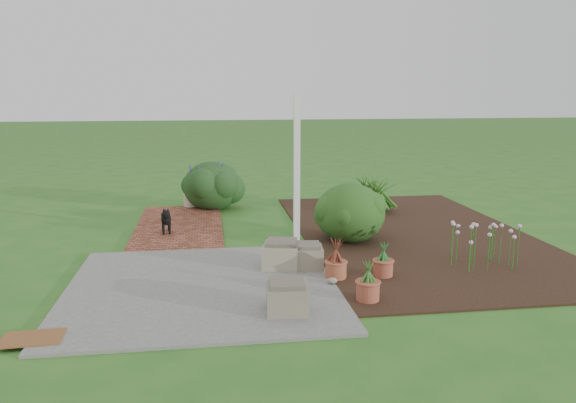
{
  "coord_description": "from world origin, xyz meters",
  "views": [
    {
      "loc": [
        -1.13,
        -8.85,
        2.57
      ],
      "look_at": [
        0.2,
        0.4,
        0.7
      ],
      "focal_mm": 35.0,
      "sensor_mm": 36.0,
      "label": 1
    }
  ],
  "objects": [
    {
      "name": "stone_trough_mid",
      "position": [
        -0.11,
        -1.1,
        0.21
      ],
      "size": [
        0.61,
        0.61,
        0.34
      ],
      "primitive_type": "cube",
      "rotation": [
        0.0,
        0.0,
        -0.24
      ],
      "color": "gray",
      "rests_on": "concrete_patio"
    },
    {
      "name": "terracotta_pot_small_right",
      "position": [
        0.77,
        -2.53,
        0.15
      ],
      "size": [
        0.31,
        0.31,
        0.24
      ],
      "primitive_type": "cylinder",
      "rotation": [
        0.0,
        0.0,
        -0.09
      ],
      "color": "#A14B36",
      "rests_on": "garden_bed"
    },
    {
      "name": "veranda_post",
      "position": [
        0.3,
        0.1,
        1.25
      ],
      "size": [
        0.1,
        0.1,
        2.5
      ],
      "primitive_type": "cube",
      "color": "white",
      "rests_on": "ground"
    },
    {
      "name": "agapanthus_clump_front",
      "position": [
        2.34,
        2.86,
        0.49
      ],
      "size": [
        1.3,
        1.3,
        0.92
      ],
      "primitive_type": null,
      "rotation": [
        0.0,
        0.0,
        -0.32
      ],
      "color": "#0D3A13",
      "rests_on": "garden_bed"
    },
    {
      "name": "agapanthus_clump_back",
      "position": [
        2.37,
        2.3,
        0.51
      ],
      "size": [
        1.22,
        1.22,
        0.97
      ],
      "primitive_type": null,
      "rotation": [
        0.0,
        0.0,
        0.14
      ],
      "color": "#163C12",
      "rests_on": "garden_bed"
    },
    {
      "name": "terracotta_pot_bronze",
      "position": [
        0.57,
        -1.66,
        0.15
      ],
      "size": [
        0.31,
        0.31,
        0.24
      ],
      "primitive_type": "cylinder",
      "rotation": [
        0.0,
        0.0,
        0.09
      ],
      "color": "#A15336",
      "rests_on": "garden_bed"
    },
    {
      "name": "evergreen_shrub",
      "position": [
        1.24,
        0.23,
        0.54
      ],
      "size": [
        1.24,
        1.24,
        1.01
      ],
      "primitive_type": "ellipsoid",
      "rotation": [
        0.0,
        0.0,
        -0.04
      ],
      "color": "#113713",
      "rests_on": "garden_bed"
    },
    {
      "name": "ground",
      "position": [
        0.0,
        0.0,
        0.0
      ],
      "size": [
        80.0,
        80.0,
        0.0
      ],
      "primitive_type": "plane",
      "color": "#29641F",
      "rests_on": "ground"
    },
    {
      "name": "purple_flowering_bush",
      "position": [
        -1.05,
        3.31,
        0.53
      ],
      "size": [
        1.43,
        1.43,
        1.07
      ],
      "primitive_type": "ellipsoid",
      "rotation": [
        0.0,
        0.0,
        -0.15
      ],
      "color": "black",
      "rests_on": "ground"
    },
    {
      "name": "stone_trough_near",
      "position": [
        -0.27,
        -2.77,
        0.2
      ],
      "size": [
        0.51,
        0.51,
        0.32
      ],
      "primitive_type": "cube",
      "rotation": [
        0.0,
        0.0,
        -0.08
      ],
      "color": "#756759",
      "rests_on": "concrete_patio"
    },
    {
      "name": "stone_trough_far",
      "position": [
        0.25,
        -1.18,
        0.19
      ],
      "size": [
        0.49,
        0.49,
        0.3
      ],
      "primitive_type": "cube",
      "rotation": [
        0.0,
        0.0,
        -0.1
      ],
      "color": "gray",
      "rests_on": "concrete_patio"
    },
    {
      "name": "pink_flower_patch",
      "position": [
        2.85,
        -1.4,
        0.37
      ],
      "size": [
        1.32,
        1.32,
        0.69
      ],
      "primitive_type": null,
      "rotation": [
        0.0,
        0.0,
        -0.27
      ],
      "color": "#113D0F",
      "rests_on": "garden_bed"
    },
    {
      "name": "brick_path",
      "position": [
        -1.7,
        1.75,
        0.02
      ],
      "size": [
        1.6,
        3.5,
        0.04
      ],
      "primitive_type": "cube",
      "color": "brown",
      "rests_on": "ground"
    },
    {
      "name": "coir_doormat",
      "position": [
        -2.98,
        -3.13,
        0.05
      ],
      "size": [
        0.63,
        0.42,
        0.02
      ],
      "primitive_type": "cube",
      "rotation": [
        0.0,
        0.0,
        0.05
      ],
      "color": "brown",
      "rests_on": "concrete_patio"
    },
    {
      "name": "cream_ceramic_urn",
      "position": [
        -1.51,
        3.48,
        0.27
      ],
      "size": [
        0.41,
        0.41,
        0.45
      ],
      "primitive_type": "cylinder",
      "rotation": [
        0.0,
        0.0,
        0.26
      ],
      "color": "beige",
      "rests_on": "brick_path"
    },
    {
      "name": "garden_bed",
      "position": [
        2.5,
        0.5,
        0.01
      ],
      "size": [
        4.0,
        7.0,
        0.03
      ],
      "primitive_type": "cube",
      "color": "black",
      "rests_on": "ground"
    },
    {
      "name": "concrete_patio",
      "position": [
        -1.25,
        -1.75,
        0.02
      ],
      "size": [
        3.5,
        3.5,
        0.04
      ],
      "primitive_type": "cube",
      "color": "#5F605D",
      "rests_on": "ground"
    },
    {
      "name": "terracotta_pot_small_left",
      "position": [
        1.24,
        -1.67,
        0.14
      ],
      "size": [
        0.35,
        0.35,
        0.23
      ],
      "primitive_type": "cylinder",
      "rotation": [
        0.0,
        0.0,
        -0.41
      ],
      "color": "#9E4B35",
      "rests_on": "garden_bed"
    },
    {
      "name": "black_dog",
      "position": [
        -1.9,
        1.11,
        0.31
      ],
      "size": [
        0.19,
        0.52,
        0.45
      ],
      "rotation": [
        0.0,
        0.0,
        0.11
      ],
      "color": "black",
      "rests_on": "brick_path"
    }
  ]
}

